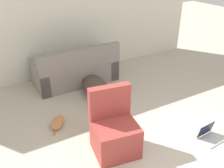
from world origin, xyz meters
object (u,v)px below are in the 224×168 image
at_px(laptop_open, 208,134).
at_px(couch, 76,70).
at_px(cat, 57,122).
at_px(dog, 97,89).
at_px(side_chair, 114,132).

bearing_deg(laptop_open, couch, 106.98).
relative_size(couch, cat, 3.90).
height_order(cat, laptop_open, laptop_open).
distance_m(dog, laptop_open, 2.20).
distance_m(couch, cat, 1.62).
xyz_separation_m(couch, dog, (0.12, -0.80, -0.13)).
distance_m(laptop_open, side_chair, 1.50).
distance_m(cat, side_chair, 1.13).
bearing_deg(couch, cat, 56.15).
xyz_separation_m(cat, laptop_open, (1.94, -1.45, 0.01)).
height_order(dog, cat, dog).
bearing_deg(dog, laptop_open, 32.52).
bearing_deg(dog, couch, -163.84).
bearing_deg(side_chair, laptop_open, -10.64).
xyz_separation_m(dog, laptop_open, (0.93, -1.99, -0.08)).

